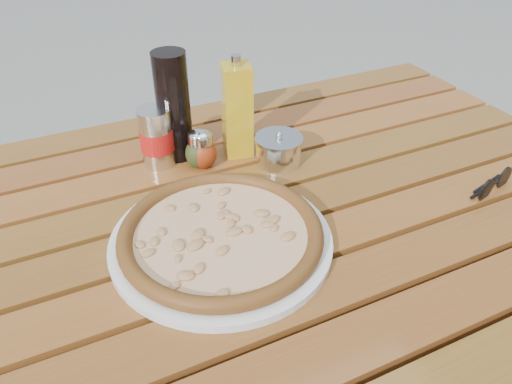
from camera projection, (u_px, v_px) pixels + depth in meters
name	position (u px, v px, depth m)	size (l,w,h in m)	color
table	(261.00, 244.00, 0.93)	(1.40, 0.90, 0.75)	#3B1E0D
plate	(221.00, 241.00, 0.81)	(0.36, 0.36, 0.01)	silver
pizza	(221.00, 233.00, 0.80)	(0.34, 0.34, 0.03)	beige
pepper_shaker	(203.00, 150.00, 0.98)	(0.07, 0.07, 0.08)	#A83613
oregano_shaker	(199.00, 150.00, 0.98)	(0.07, 0.07, 0.08)	#3A451B
dark_bottle	(173.00, 107.00, 0.97)	(0.07, 0.07, 0.22)	black
soda_can	(157.00, 138.00, 0.98)	(0.07, 0.07, 0.12)	silver
olive_oil_cruet	(237.00, 110.00, 0.99)	(0.07, 0.07, 0.21)	#BA9213
parmesan_tin	(279.00, 150.00, 1.00)	(0.11, 0.11, 0.07)	white
sunglasses	(493.00, 184.00, 0.92)	(0.11, 0.05, 0.04)	black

